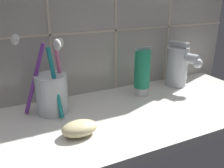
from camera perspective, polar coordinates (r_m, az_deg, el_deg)
The scene contains 6 objects.
sink_counter at distance 58.78cm, azimuth 5.64°, elevation -6.69°, with size 68.63×29.91×2.00cm, color silver.
tile_wall_backsplash at distance 65.82cm, azimuth -0.86°, elevation 17.14°, with size 78.63×1.72×47.83cm.
toothbrush_cup at distance 56.39cm, azimuth -13.66°, elevation -1.72°, with size 11.55×9.11×17.99cm.
toothpaste_tube at distance 64.55cm, azimuth 6.88°, elevation 2.76°, with size 4.28×4.08×12.74cm.
sink_faucet at distance 73.16cm, azimuth 14.99°, elevation 4.15°, with size 6.15×10.18×12.70cm.
soap_bar at distance 48.21cm, azimuth -7.42°, elevation -10.01°, with size 6.96×4.67×2.82cm, color beige.
Camera 1 is at (-28.06, -44.22, 27.69)cm, focal length 40.00 mm.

